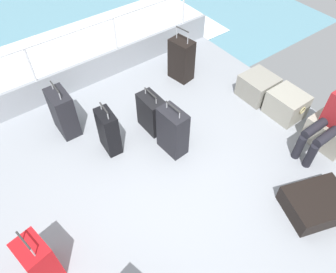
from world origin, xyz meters
The scene contains 15 objects.
ground_plane centered at (0.00, 0.00, -0.03)m, with size 4.40×5.20×0.06m, color gray.
gunwale_port centered at (-2.17, 0.00, 0.23)m, with size 0.06×5.20×0.45m, color gray.
railing_port centered at (-2.17, 0.00, 0.78)m, with size 0.04×4.20×1.02m.
sea_wake centered at (-3.60, 0.00, -0.34)m, with size 12.00×12.00×0.01m.
cargo_crate_0 centered at (-0.30, 2.12, 0.18)m, with size 0.53×0.49×0.37m.
cargo_crate_1 centered at (0.25, 2.14, 0.20)m, with size 0.54×0.45×0.39m.
cargo_crate_2 centered at (0.98, 2.17, 0.19)m, with size 0.60×0.44×0.39m.
passenger_seated centered at (0.98, 1.99, 0.57)m, with size 0.34×0.66×1.09m.
suitcase_0 centered at (-0.74, -0.30, 0.33)m, with size 0.36×0.22×0.76m.
suitcase_1 centered at (-1.40, 1.44, 0.35)m, with size 0.42×0.32×0.91m.
suitcase_2 centered at (-0.73, 0.38, 0.28)m, with size 0.42×0.25×0.66m.
suitcase_3 centered at (-0.23, 0.37, 0.34)m, with size 0.41×0.26×0.79m.
suitcase_4 centered at (-1.42, -0.64, 0.34)m, with size 0.43×0.26×0.81m.
suitcase_6 centered at (0.32, -1.70, 0.30)m, with size 0.39×0.32×0.77m.
suitcase_7 centered at (1.54, 1.15, 0.12)m, with size 0.76×0.86×0.24m.
Camera 1 is at (2.05, -1.41, 3.47)m, focal length 34.62 mm.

